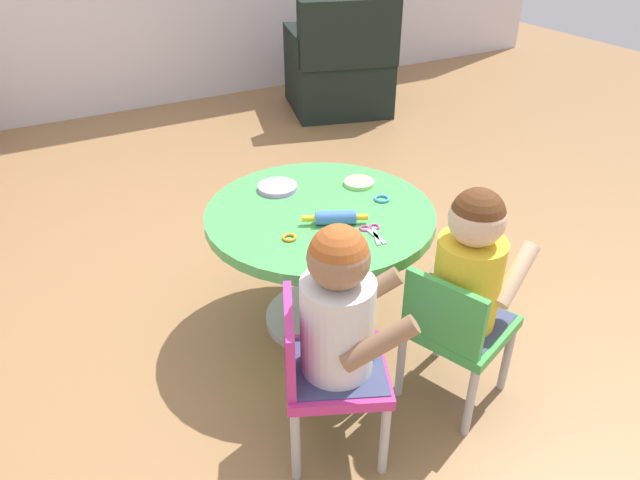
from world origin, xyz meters
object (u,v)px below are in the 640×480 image
(child_chair_left, at_px, (325,369))
(seated_child_left, at_px, (339,308))
(child_chair_right, at_px, (455,328))
(craft_table, at_px, (320,241))
(craft_scissors, at_px, (372,231))
(seated_child_right, at_px, (470,265))
(armchair_dark, at_px, (339,70))
(rolling_pin, at_px, (335,218))

(child_chair_left, xyz_separation_m, seated_child_left, (0.04, -0.02, 0.23))
(child_chair_left, height_order, child_chair_right, same)
(craft_table, bearing_deg, seated_child_left, -113.83)
(seated_child_left, bearing_deg, craft_scissors, 45.27)
(seated_child_right, height_order, armchair_dark, armchair_dark)
(child_chair_left, bearing_deg, armchair_dark, 58.64)
(craft_table, distance_m, craft_scissors, 0.27)
(seated_child_left, bearing_deg, child_chair_right, -3.36)
(seated_child_left, height_order, seated_child_right, same)
(seated_child_left, xyz_separation_m, armchair_dark, (1.60, 2.70, -0.22))
(rolling_pin, bearing_deg, craft_scissors, -52.34)
(craft_table, xyz_separation_m, child_chair_left, (-0.28, -0.53, -0.07))
(child_chair_left, relative_size, child_chair_right, 1.00)
(seated_child_right, relative_size, rolling_pin, 2.35)
(child_chair_right, bearing_deg, seated_child_right, 20.66)
(craft_table, relative_size, craft_scissors, 6.00)
(armchair_dark, distance_m, rolling_pin, 2.65)
(child_chair_left, bearing_deg, child_chair_right, -5.14)
(armchair_dark, bearing_deg, craft_scissors, -118.25)
(child_chair_right, relative_size, seated_child_right, 1.05)
(craft_table, xyz_separation_m, craft_scissors, (0.08, -0.22, 0.13))
(craft_table, height_order, child_chair_left, child_chair_left)
(seated_child_right, bearing_deg, seated_child_left, 178.67)
(child_chair_right, bearing_deg, rolling_pin, 111.59)
(child_chair_right, height_order, seated_child_right, seated_child_right)
(rolling_pin, bearing_deg, craft_table, 88.32)
(seated_child_left, xyz_separation_m, seated_child_right, (0.46, -0.01, 0.00))
(child_chair_left, relative_size, craft_scissors, 3.83)
(seated_child_left, distance_m, armchair_dark, 3.14)
(seated_child_left, relative_size, craft_scissors, 3.64)
(child_chair_left, distance_m, rolling_pin, 0.55)
(child_chair_left, height_order, seated_child_left, seated_child_left)
(child_chair_right, relative_size, rolling_pin, 2.47)
(craft_scissors, bearing_deg, seated_child_right, -68.15)
(child_chair_left, distance_m, seated_child_left, 0.23)
(armchair_dark, xyz_separation_m, craft_scissors, (-1.27, -2.37, 0.20))
(armchair_dark, bearing_deg, seated_child_right, -112.81)
(child_chair_left, relative_size, seated_child_right, 1.05)
(rolling_pin, bearing_deg, seated_child_right, -63.81)
(child_chair_right, height_order, rolling_pin, rolling_pin)
(craft_table, bearing_deg, child_chair_left, -117.63)
(craft_table, distance_m, armchair_dark, 2.54)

